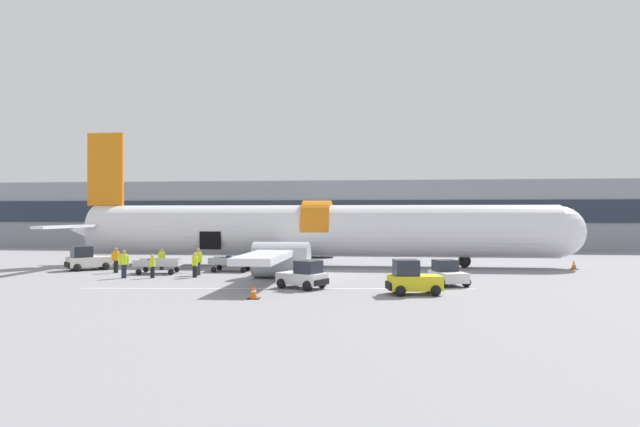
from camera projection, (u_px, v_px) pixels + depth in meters
ground_plane at (314, 274)px, 39.11m from camera, size 500.00×500.00×0.00m
apron_marking_line at (278, 288)px, 31.61m from camera, size 21.84×2.42×0.01m
terminal_strip at (346, 215)px, 71.86m from camera, size 90.87×9.34×8.15m
airplane at (312, 232)px, 45.56m from camera, size 41.46×34.02×10.92m
baggage_tug_lead at (412, 280)px, 29.29m from camera, size 2.96×2.21×1.79m
baggage_tug_mid at (87, 260)px, 42.17m from camera, size 3.29×3.18×1.77m
baggage_tug_rear at (447, 275)px, 33.05m from camera, size 2.43×2.89×1.46m
baggage_tug_spare at (304, 276)px, 31.68m from camera, size 3.04×2.62×1.57m
baggage_cart_loading at (159, 266)px, 39.67m from camera, size 4.13×2.46×1.06m
baggage_cart_queued at (232, 264)px, 41.10m from camera, size 3.96×1.99×1.16m
ground_crew_loader_a at (116, 260)px, 40.15m from camera, size 0.58×0.56×1.78m
ground_crew_loader_b at (124, 263)px, 36.81m from camera, size 0.61×0.55×1.80m
ground_crew_driver at (162, 259)px, 42.28m from camera, size 0.55×0.41×1.57m
ground_crew_supervisor at (195, 264)px, 37.20m from camera, size 0.52×0.52×1.61m
ground_crew_helper at (198, 261)px, 38.56m from camera, size 0.64×0.52×1.83m
ground_crew_marshal at (153, 265)px, 36.92m from camera, size 0.42×0.54×1.54m
safety_cone_nose at (574, 265)px, 42.68m from camera, size 0.58×0.58×0.69m
safety_cone_engine_left at (254, 292)px, 27.79m from camera, size 0.59×0.59×0.66m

